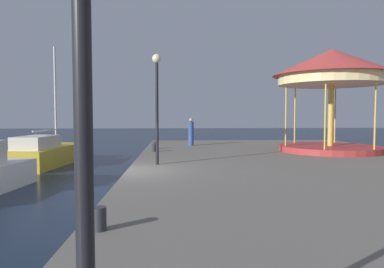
{
  "coord_description": "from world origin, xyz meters",
  "views": [
    {
      "loc": [
        1.69,
        -12.4,
        2.75
      ],
      "look_at": [
        2.47,
        3.29,
        1.9
      ],
      "focal_mm": 33.02,
      "sensor_mm": 36.0,
      "label": 1
    }
  ],
  "objects_px": {
    "carousel": "(332,76)",
    "sailboat_yellow": "(46,153)",
    "person_by_the_water": "(191,133)",
    "lamp_post_mid_promenade": "(157,89)",
    "bollard_center": "(99,219)",
    "bollard_north": "(155,145)",
    "bollard_south": "(154,148)"
  },
  "relations": [
    {
      "from": "lamp_post_mid_promenade",
      "to": "bollard_center",
      "type": "relative_size",
      "value": 10.76
    },
    {
      "from": "bollard_north",
      "to": "carousel",
      "type": "bearing_deg",
      "value": -11.1
    },
    {
      "from": "bollard_north",
      "to": "bollard_center",
      "type": "bearing_deg",
      "value": -90.6
    },
    {
      "from": "lamp_post_mid_promenade",
      "to": "carousel",
      "type": "bearing_deg",
      "value": 26.79
    },
    {
      "from": "carousel",
      "to": "sailboat_yellow",
      "type": "bearing_deg",
      "value": 175.9
    },
    {
      "from": "person_by_the_water",
      "to": "lamp_post_mid_promenade",
      "type": "bearing_deg",
      "value": -101.5
    },
    {
      "from": "sailboat_yellow",
      "to": "lamp_post_mid_promenade",
      "type": "relative_size",
      "value": 1.55
    },
    {
      "from": "bollard_north",
      "to": "person_by_the_water",
      "type": "bearing_deg",
      "value": 44.31
    },
    {
      "from": "bollard_south",
      "to": "bollard_north",
      "type": "xyz_separation_m",
      "value": [
        -0.04,
        1.6,
        0.0
      ]
    },
    {
      "from": "lamp_post_mid_promenade",
      "to": "bollard_center",
      "type": "distance_m",
      "value": 8.4
    },
    {
      "from": "bollard_center",
      "to": "bollard_south",
      "type": "xyz_separation_m",
      "value": [
        0.19,
        12.7,
        0.0
      ]
    },
    {
      "from": "bollard_center",
      "to": "bollard_north",
      "type": "distance_m",
      "value": 14.3
    },
    {
      "from": "person_by_the_water",
      "to": "bollard_center",
      "type": "bearing_deg",
      "value": -98.06
    },
    {
      "from": "sailboat_yellow",
      "to": "person_by_the_water",
      "type": "height_order",
      "value": "sailboat_yellow"
    },
    {
      "from": "carousel",
      "to": "lamp_post_mid_promenade",
      "type": "distance_m",
      "value": 10.13
    },
    {
      "from": "sailboat_yellow",
      "to": "bollard_north",
      "type": "bearing_deg",
      "value": 7.27
    },
    {
      "from": "sailboat_yellow",
      "to": "carousel",
      "type": "distance_m",
      "value": 15.92
    },
    {
      "from": "person_by_the_water",
      "to": "sailboat_yellow",
      "type": "bearing_deg",
      "value": -160.39
    },
    {
      "from": "carousel",
      "to": "bollard_north",
      "type": "relative_size",
      "value": 15.35
    },
    {
      "from": "bollard_north",
      "to": "person_by_the_water",
      "type": "relative_size",
      "value": 0.23
    },
    {
      "from": "sailboat_yellow",
      "to": "bollard_north",
      "type": "height_order",
      "value": "sailboat_yellow"
    },
    {
      "from": "lamp_post_mid_promenade",
      "to": "bollard_south",
      "type": "height_order",
      "value": "lamp_post_mid_promenade"
    },
    {
      "from": "bollard_north",
      "to": "person_by_the_water",
      "type": "distance_m",
      "value": 3.1
    },
    {
      "from": "bollard_south",
      "to": "person_by_the_water",
      "type": "xyz_separation_m",
      "value": [
        2.14,
        3.72,
        0.62
      ]
    },
    {
      "from": "lamp_post_mid_promenade",
      "to": "bollard_south",
      "type": "bearing_deg",
      "value": 94.83
    },
    {
      "from": "sailboat_yellow",
      "to": "bollard_center",
      "type": "height_order",
      "value": "sailboat_yellow"
    },
    {
      "from": "bollard_south",
      "to": "lamp_post_mid_promenade",
      "type": "bearing_deg",
      "value": -85.17
    },
    {
      "from": "lamp_post_mid_promenade",
      "to": "bollard_south",
      "type": "relative_size",
      "value": 10.76
    },
    {
      "from": "carousel",
      "to": "bollard_south",
      "type": "bearing_deg",
      "value": 178.47
    },
    {
      "from": "carousel",
      "to": "bollard_south",
      "type": "relative_size",
      "value": 15.35
    },
    {
      "from": "sailboat_yellow",
      "to": "bollard_center",
      "type": "bearing_deg",
      "value": -67.03
    },
    {
      "from": "carousel",
      "to": "bollard_north",
      "type": "height_order",
      "value": "carousel"
    }
  ]
}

